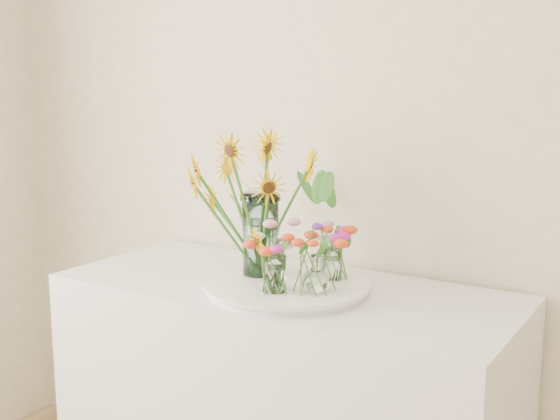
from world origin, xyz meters
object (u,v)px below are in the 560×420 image
object	(u,v)px
mason_jar	(260,235)
small_vase_a	(275,274)
small_vase_c	(332,264)
small_vase_b	(316,274)
tray	(287,288)

from	to	relation	value
mason_jar	small_vase_a	bearing A→B (deg)	-44.23
mason_jar	small_vase_c	size ratio (longest dim) A/B	2.51
small_vase_a	small_vase_b	world-z (taller)	small_vase_b
tray	small_vase_b	xyz separation A→B (m)	(0.12, -0.04, 0.07)
tray	small_vase_c	world-z (taller)	small_vase_c
small_vase_a	small_vase_c	bearing A→B (deg)	68.99
small_vase_c	small_vase_b	bearing A→B (deg)	-81.20
small_vase_a	small_vase_b	bearing A→B (deg)	30.88
tray	small_vase_b	distance (m)	0.14
small_vase_b	small_vase_c	bearing A→B (deg)	98.80
mason_jar	small_vase_b	size ratio (longest dim) A/B	2.26
small_vase_a	mason_jar	bearing A→B (deg)	135.77
small_vase_c	mason_jar	bearing A→B (deg)	-162.24
small_vase_b	tray	bearing A→B (deg)	161.92
tray	mason_jar	bearing A→B (deg)	163.50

